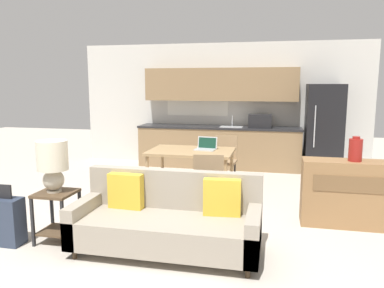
{
  "coord_description": "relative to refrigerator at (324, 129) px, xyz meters",
  "views": [
    {
      "loc": [
        1.18,
        -3.71,
        1.8
      ],
      "look_at": [
        0.02,
        1.5,
        0.95
      ],
      "focal_mm": 35.0,
      "sensor_mm": 36.0,
      "label": 1
    }
  ],
  "objects": [
    {
      "name": "dining_chair_far_right",
      "position": [
        -1.82,
        -1.4,
        -0.4
      ],
      "size": [
        0.44,
        0.44,
        0.89
      ],
      "rotation": [
        0.0,
        0.0,
        -0.05
      ],
      "color": "#997A56",
      "rests_on": "ground_plane"
    },
    {
      "name": "credenza",
      "position": [
        0.01,
        -2.99,
        -0.48
      ],
      "size": [
        1.23,
        0.39,
        0.85
      ],
      "color": "olive",
      "rests_on": "ground_plane"
    },
    {
      "name": "laptop",
      "position": [
        -2.03,
        -2.12,
        -0.09
      ],
      "size": [
        0.35,
        0.29,
        0.2
      ],
      "rotation": [
        0.0,
        0.0,
        -0.12
      ],
      "color": "#B7BABC",
      "rests_on": "dining_table"
    },
    {
      "name": "kitchen_counter",
      "position": [
        -2.14,
        0.12,
        -0.06
      ],
      "size": [
        3.51,
        0.65,
        2.15
      ],
      "color": "#8E704C",
      "rests_on": "ground_plane"
    },
    {
      "name": "vase",
      "position": [
        0.02,
        -3.0,
        0.09
      ],
      "size": [
        0.16,
        0.16,
        0.31
      ],
      "color": "maroon",
      "rests_on": "credenza"
    },
    {
      "name": "wall_back",
      "position": [
        -2.16,
        0.42,
        0.45
      ],
      "size": [
        6.4,
        0.07,
        2.7
      ],
      "color": "silver",
      "rests_on": "ground_plane"
    },
    {
      "name": "ground_plane",
      "position": [
        -2.16,
        -4.21,
        -0.9
      ],
      "size": [
        20.0,
        20.0,
        0.0
      ],
      "primitive_type": "plane",
      "color": "beige"
    },
    {
      "name": "couch",
      "position": [
        -2.07,
        -4.18,
        -0.57
      ],
      "size": [
        2.0,
        0.8,
        0.85
      ],
      "color": "#3D2D1E",
      "rests_on": "ground_plane"
    },
    {
      "name": "table_lamp",
      "position": [
        -3.41,
        -4.23,
        0.03
      ],
      "size": [
        0.34,
        0.34,
        0.59
      ],
      "color": "#B2A893",
      "rests_on": "side_table"
    },
    {
      "name": "dining_table",
      "position": [
        -2.25,
        -2.23,
        -0.2
      ],
      "size": [
        1.32,
        0.91,
        0.77
      ],
      "color": "tan",
      "rests_on": "ground_plane"
    },
    {
      "name": "suitcase",
      "position": [
        -3.95,
        -4.43,
        -0.63
      ],
      "size": [
        0.46,
        0.22,
        0.7
      ],
      "color": "#2D384C",
      "rests_on": "ground_plane"
    },
    {
      "name": "dining_chair_near_right",
      "position": [
        -1.82,
        -3.04,
        -0.4
      ],
      "size": [
        0.46,
        0.46,
        0.89
      ],
      "rotation": [
        0.0,
        0.0,
        3.24
      ],
      "color": "#997A56",
      "rests_on": "ground_plane"
    },
    {
      "name": "side_table",
      "position": [
        -3.39,
        -4.24,
        -0.51
      ],
      "size": [
        0.41,
        0.41,
        0.59
      ],
      "color": "brown",
      "rests_on": "ground_plane"
    },
    {
      "name": "refrigerator",
      "position": [
        0.0,
        0.0,
        0.0
      ],
      "size": [
        0.71,
        0.76,
        1.81
      ],
      "color": "black",
      "rests_on": "ground_plane"
    }
  ]
}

